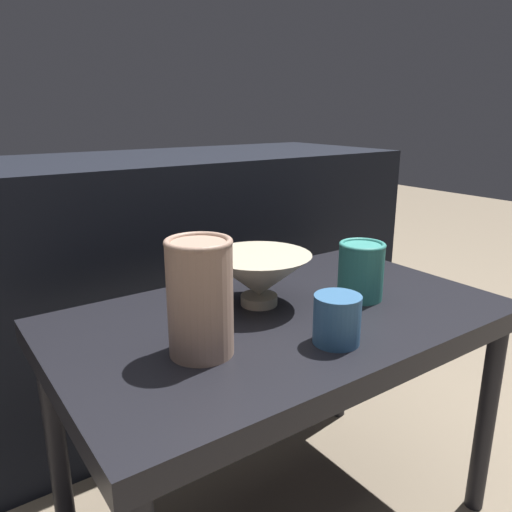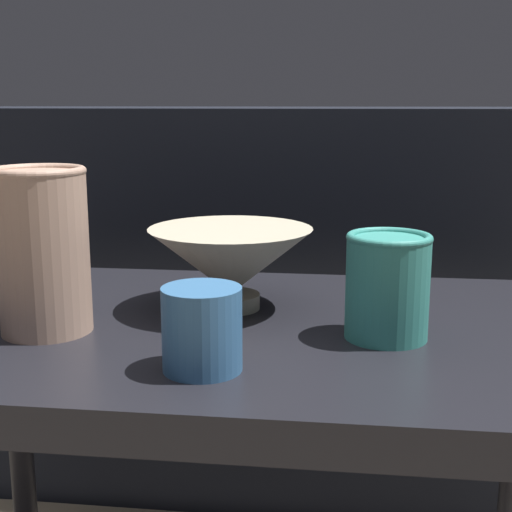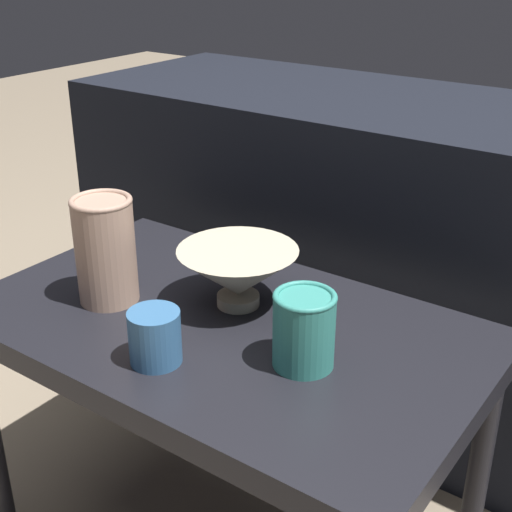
% 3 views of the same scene
% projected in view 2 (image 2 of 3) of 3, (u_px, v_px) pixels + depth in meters
% --- Properties ---
extents(table, '(0.79, 0.48, 0.46)m').
position_uv_depth(table, '(234.00, 365.00, 0.79)').
color(table, black).
rests_on(table, ground_plane).
extents(couch_backdrop, '(1.44, 0.50, 0.69)m').
position_uv_depth(couch_backdrop, '(281.00, 287.00, 1.39)').
color(couch_backdrop, black).
rests_on(couch_backdrop, ground_plane).
extents(bowl, '(0.19, 0.19, 0.10)m').
position_uv_depth(bowl, '(231.00, 262.00, 0.83)').
color(bowl, '#B2A88E').
rests_on(bowl, table).
extents(vase_textured_left, '(0.10, 0.10, 0.17)m').
position_uv_depth(vase_textured_left, '(43.00, 248.00, 0.74)').
color(vase_textured_left, tan).
rests_on(vase_textured_left, table).
extents(vase_colorful_right, '(0.09, 0.09, 0.11)m').
position_uv_depth(vase_colorful_right, '(388.00, 284.00, 0.72)').
color(vase_colorful_right, teal).
rests_on(vase_colorful_right, table).
extents(cup, '(0.07, 0.07, 0.08)m').
position_uv_depth(cup, '(202.00, 329.00, 0.64)').
color(cup, '#33608E').
rests_on(cup, table).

